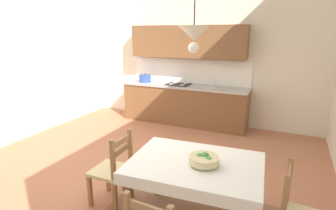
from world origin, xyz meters
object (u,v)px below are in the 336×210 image
object	(u,v)px
kitchen_cabinetry	(185,87)
pendant_lamp	(194,34)
dining_chair_tv_side	(113,170)
dining_table	(195,173)
fruit_bowl	(204,159)

from	to	relation	value
kitchen_cabinetry	pendant_lamp	size ratio (longest dim) A/B	3.58
dining_chair_tv_side	pendant_lamp	size ratio (longest dim) A/B	1.16
dining_chair_tv_side	dining_table	bearing A→B (deg)	2.32
dining_table	dining_chair_tv_side	size ratio (longest dim) A/B	1.54
pendant_lamp	dining_table	bearing A→B (deg)	-52.95
dining_table	pendant_lamp	size ratio (longest dim) A/B	1.78
dining_chair_tv_side	fruit_bowl	size ratio (longest dim) A/B	3.10
dining_table	pendant_lamp	distance (m)	1.42
pendant_lamp	fruit_bowl	bearing A→B (deg)	-36.91
kitchen_cabinetry	dining_table	size ratio (longest dim) A/B	2.01
kitchen_cabinetry	dining_chair_tv_side	size ratio (longest dim) A/B	3.10
kitchen_cabinetry	dining_table	world-z (taller)	kitchen_cabinetry
kitchen_cabinetry	fruit_bowl	size ratio (longest dim) A/B	9.60
dining_table	fruit_bowl	distance (m)	0.21
dining_chair_tv_side	pendant_lamp	xyz separation A→B (m)	(0.93, 0.16, 1.59)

